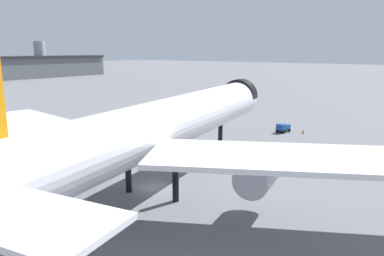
% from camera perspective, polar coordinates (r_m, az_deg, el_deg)
% --- Properties ---
extents(ground, '(900.00, 900.00, 0.00)m').
position_cam_1_polar(ground, '(46.66, -6.08, -9.12)').
color(ground, slate).
extents(airliner_near_gate, '(65.38, 58.89, 17.70)m').
position_cam_1_polar(airliner_near_gate, '(43.79, -4.77, 0.15)').
color(airliner_near_gate, white).
rests_on(airliner_near_gate, ground).
extents(baggage_tug_wing, '(3.35, 2.18, 1.85)m').
position_cam_1_polar(baggage_tug_wing, '(78.80, 13.86, 0.05)').
color(baggage_tug_wing, black).
rests_on(baggage_tug_wing, ground).
extents(traffic_cone_near_nose, '(0.59, 0.59, 0.74)m').
position_cam_1_polar(traffic_cone_near_nose, '(84.74, -4.87, 0.76)').
color(traffic_cone_near_nose, '#F2600C').
rests_on(traffic_cone_near_nose, ground).
extents(traffic_cone_wingtip, '(0.63, 0.63, 0.79)m').
position_cam_1_polar(traffic_cone_wingtip, '(78.88, 16.76, -0.53)').
color(traffic_cone_wingtip, '#F2600C').
rests_on(traffic_cone_wingtip, ground).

